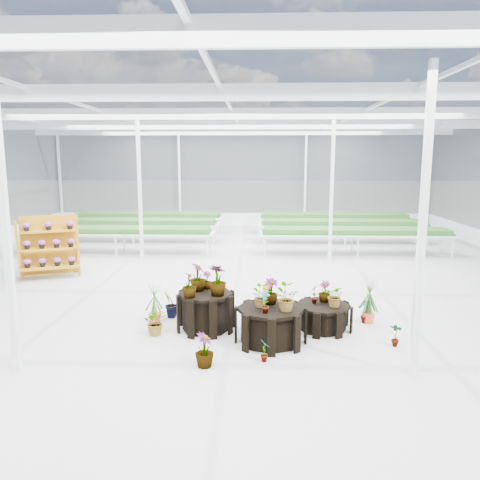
{
  "coord_description": "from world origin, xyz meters",
  "views": [
    {
      "loc": [
        0.64,
        -10.62,
        3.18
      ],
      "look_at": [
        0.28,
        0.22,
        1.3
      ],
      "focal_mm": 35.0,
      "sensor_mm": 36.0,
      "label": 1
    }
  ],
  "objects_px": {
    "plinth_mid": "(271,325)",
    "shelf_rack": "(49,247)",
    "plinth_tall": "(206,311)",
    "plinth_low": "(322,317)"
  },
  "relations": [
    {
      "from": "shelf_rack",
      "to": "plinth_tall",
      "type": "bearing_deg",
      "value": -60.44
    },
    {
      "from": "plinth_mid",
      "to": "shelf_rack",
      "type": "bearing_deg",
      "value": 142.6
    },
    {
      "from": "plinth_mid",
      "to": "shelf_rack",
      "type": "distance_m",
      "value": 7.39
    },
    {
      "from": "plinth_tall",
      "to": "plinth_low",
      "type": "bearing_deg",
      "value": 2.6
    },
    {
      "from": "plinth_tall",
      "to": "shelf_rack",
      "type": "relative_size",
      "value": 0.64
    },
    {
      "from": "plinth_mid",
      "to": "plinth_low",
      "type": "bearing_deg",
      "value": 34.99
    },
    {
      "from": "plinth_tall",
      "to": "plinth_mid",
      "type": "height_order",
      "value": "plinth_tall"
    },
    {
      "from": "plinth_mid",
      "to": "plinth_low",
      "type": "height_order",
      "value": "plinth_mid"
    },
    {
      "from": "plinth_tall",
      "to": "shelf_rack",
      "type": "distance_m",
      "value": 6.08
    },
    {
      "from": "plinth_low",
      "to": "plinth_mid",
      "type": "bearing_deg",
      "value": -145.01
    }
  ]
}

